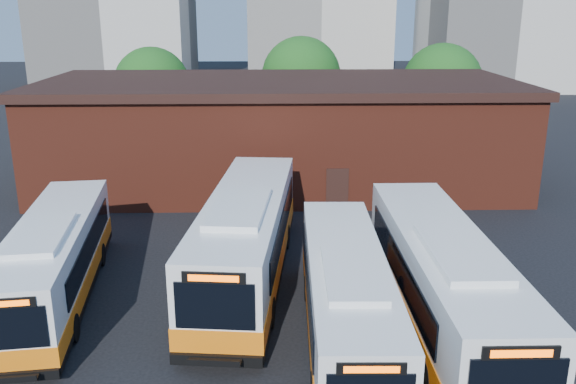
{
  "coord_description": "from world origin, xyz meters",
  "views": [
    {
      "loc": [
        -0.47,
        -17.16,
        10.59
      ],
      "look_at": [
        0.2,
        7.97,
        2.95
      ],
      "focal_mm": 38.0,
      "sensor_mm": 36.0,
      "label": 1
    }
  ],
  "objects_px": {
    "bus_midwest": "(246,241)",
    "bus_east": "(442,286)",
    "bus_west": "(55,263)",
    "bus_mideast": "(346,303)"
  },
  "relations": [
    {
      "from": "bus_west",
      "to": "bus_east",
      "type": "relative_size",
      "value": 0.91
    },
    {
      "from": "bus_midwest",
      "to": "bus_east",
      "type": "height_order",
      "value": "bus_midwest"
    },
    {
      "from": "bus_west",
      "to": "bus_midwest",
      "type": "xyz_separation_m",
      "value": [
        7.05,
        1.49,
        0.22
      ]
    },
    {
      "from": "bus_west",
      "to": "bus_midwest",
      "type": "bearing_deg",
      "value": 5.08
    },
    {
      "from": "bus_midwest",
      "to": "bus_mideast",
      "type": "distance_m",
      "value": 5.96
    },
    {
      "from": "bus_mideast",
      "to": "bus_east",
      "type": "xyz_separation_m",
      "value": [
        3.29,
        0.73,
        0.18
      ]
    },
    {
      "from": "bus_midwest",
      "to": "bus_mideast",
      "type": "bearing_deg",
      "value": -49.46
    },
    {
      "from": "bus_midwest",
      "to": "bus_east",
      "type": "bearing_deg",
      "value": -26.17
    },
    {
      "from": "bus_west",
      "to": "bus_east",
      "type": "height_order",
      "value": "bus_east"
    },
    {
      "from": "bus_west",
      "to": "bus_midwest",
      "type": "distance_m",
      "value": 7.21
    }
  ]
}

